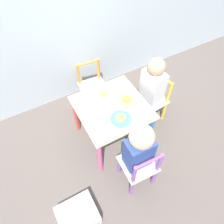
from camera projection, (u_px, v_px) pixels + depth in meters
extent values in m
plane|color=#5B514C|center=(112.00, 136.00, 2.17)|extent=(6.00, 6.00, 0.00)
cube|color=beige|center=(112.00, 108.00, 1.81)|extent=(0.57, 0.57, 0.02)
cylinder|color=#E5599E|center=(100.00, 158.00, 1.79)|extent=(0.04, 0.04, 0.45)
cylinder|color=#387AD1|center=(150.00, 133.00, 1.94)|extent=(0.04, 0.04, 0.45)
cylinder|color=#DB3D38|center=(76.00, 115.00, 2.06)|extent=(0.04, 0.04, 0.45)
cylinder|color=green|center=(122.00, 96.00, 2.21)|extent=(0.04, 0.04, 0.45)
cube|color=silver|center=(151.00, 100.00, 2.12)|extent=(0.28, 0.28, 0.02)
cylinder|color=yellow|center=(135.00, 106.00, 2.25)|extent=(0.03, 0.03, 0.26)
cylinder|color=yellow|center=(148.00, 120.00, 2.14)|extent=(0.03, 0.03, 0.26)
cylinder|color=yellow|center=(151.00, 98.00, 2.32)|extent=(0.03, 0.03, 0.26)
cylinder|color=yellow|center=(164.00, 111.00, 2.21)|extent=(0.03, 0.03, 0.26)
cylinder|color=yellow|center=(154.00, 80.00, 2.12)|extent=(0.03, 0.03, 0.26)
cylinder|color=yellow|center=(169.00, 93.00, 2.01)|extent=(0.03, 0.03, 0.26)
cylinder|color=yellow|center=(164.00, 77.00, 1.97)|extent=(0.04, 0.21, 0.02)
cube|color=silver|center=(138.00, 164.00, 1.71)|extent=(0.27, 0.27, 0.02)
cylinder|color=#8E51BC|center=(141.00, 155.00, 1.90)|extent=(0.03, 0.03, 0.26)
cylinder|color=#8E51BC|center=(119.00, 165.00, 1.85)|extent=(0.03, 0.03, 0.26)
cylinder|color=#8E51BC|center=(154.00, 176.00, 1.79)|extent=(0.03, 0.03, 0.26)
cylinder|color=#8E51BC|center=(132.00, 188.00, 1.73)|extent=(0.03, 0.03, 0.26)
cylinder|color=#8E51BC|center=(159.00, 163.00, 1.59)|extent=(0.03, 0.03, 0.26)
cylinder|color=#8E51BC|center=(134.00, 175.00, 1.53)|extent=(0.03, 0.03, 0.26)
cylinder|color=#8E51BC|center=(149.00, 162.00, 1.47)|extent=(0.21, 0.03, 0.02)
cube|color=silver|center=(93.00, 88.00, 2.22)|extent=(0.28, 0.28, 0.02)
cylinder|color=orange|center=(88.00, 107.00, 2.24)|extent=(0.03, 0.03, 0.26)
cylinder|color=orange|center=(107.00, 100.00, 2.30)|extent=(0.03, 0.03, 0.26)
cylinder|color=orange|center=(82.00, 93.00, 2.36)|extent=(0.03, 0.03, 0.26)
cylinder|color=orange|center=(100.00, 87.00, 2.42)|extent=(0.03, 0.03, 0.26)
cylinder|color=orange|center=(79.00, 75.00, 2.16)|extent=(0.03, 0.03, 0.26)
cylinder|color=orange|center=(99.00, 69.00, 2.21)|extent=(0.03, 0.03, 0.26)
cylinder|color=orange|center=(88.00, 63.00, 2.10)|extent=(0.21, 0.04, 0.02)
cylinder|color=#7A6B5B|center=(137.00, 110.00, 2.21)|extent=(0.07, 0.07, 0.27)
cylinder|color=#7A6B5B|center=(143.00, 116.00, 2.16)|extent=(0.07, 0.07, 0.27)
cube|color=silver|center=(152.00, 87.00, 1.97)|extent=(0.16, 0.21, 0.35)
sphere|color=tan|center=(157.00, 67.00, 1.78)|extent=(0.15, 0.15, 0.15)
cylinder|color=#4C608E|center=(135.00, 156.00, 1.89)|extent=(0.07, 0.07, 0.27)
cylinder|color=#4C608E|center=(124.00, 161.00, 1.86)|extent=(0.07, 0.07, 0.27)
cube|color=#2D478E|center=(139.00, 152.00, 1.60)|extent=(0.21, 0.15, 0.29)
sphere|color=#DBB293|center=(142.00, 137.00, 1.43)|extent=(0.18, 0.18, 0.18)
cylinder|color=#EADB66|center=(127.00, 100.00, 1.84)|extent=(0.16, 0.16, 0.01)
cylinder|color=#D6843D|center=(127.00, 99.00, 1.83)|extent=(0.07, 0.07, 0.02)
cylinder|color=#4C9EE0|center=(121.00, 119.00, 1.72)|extent=(0.17, 0.17, 0.01)
cylinder|color=gold|center=(121.00, 118.00, 1.71)|extent=(0.08, 0.08, 0.02)
cylinder|color=white|center=(104.00, 95.00, 1.88)|extent=(0.16, 0.16, 0.01)
cylinder|color=gold|center=(104.00, 94.00, 1.87)|extent=(0.07, 0.07, 0.02)
cube|color=silver|center=(78.00, 215.00, 1.66)|extent=(0.29, 0.24, 0.14)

